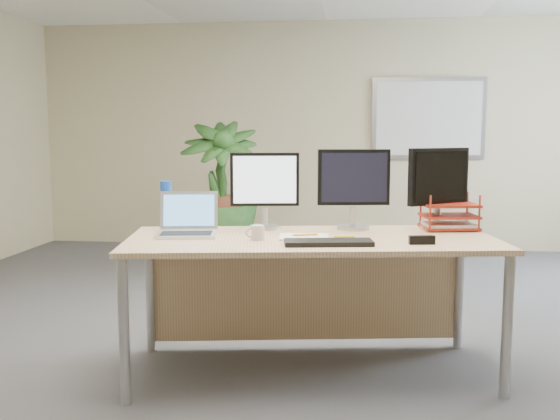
# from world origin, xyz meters

# --- Properties ---
(floor) EXTENTS (8.00, 8.00, 0.00)m
(floor) POSITION_xyz_m (0.00, 0.00, 0.00)
(floor) COLOR #4C4C51
(floor) RESTS_ON ground
(back_wall) EXTENTS (7.00, 0.04, 2.70)m
(back_wall) POSITION_xyz_m (0.00, 4.00, 1.35)
(back_wall) COLOR #C9BF8E
(back_wall) RESTS_ON floor
(whiteboard) EXTENTS (1.30, 0.04, 0.95)m
(whiteboard) POSITION_xyz_m (1.20, 3.97, 1.55)
(whiteboard) COLOR #A4A3A8
(whiteboard) RESTS_ON back_wall
(desk) EXTENTS (2.19, 1.19, 0.80)m
(desk) POSITION_xyz_m (0.11, 0.08, 0.63)
(desk) COLOR tan
(desk) RESTS_ON floor
(floor_plant) EXTENTS (0.94, 0.94, 1.50)m
(floor_plant) POSITION_xyz_m (-0.95, 2.38, 0.75)
(floor_plant) COLOR #183D16
(floor_plant) RESTS_ON floor
(monitor_left) EXTENTS (0.42, 0.19, 0.47)m
(monitor_left) POSITION_xyz_m (-0.18, 0.24, 1.07)
(monitor_left) COLOR #ACABB0
(monitor_left) RESTS_ON desk
(monitor_right) EXTENTS (0.44, 0.20, 0.49)m
(monitor_right) POSITION_xyz_m (0.36, 0.29, 1.08)
(monitor_right) COLOR #ACABB0
(monitor_right) RESTS_ON desk
(monitor_dark) EXTENTS (0.39, 0.29, 0.50)m
(monitor_dark) POSITION_xyz_m (0.88, 0.36, 1.08)
(monitor_dark) COLOR #ACABB0
(monitor_dark) RESTS_ON desk
(laptop) EXTENTS (0.38, 0.35, 0.24)m
(laptop) POSITION_xyz_m (-0.60, -0.03, 0.86)
(laptop) COLOR silver
(laptop) RESTS_ON desk
(keyboard) EXTENTS (0.49, 0.23, 0.03)m
(keyboard) POSITION_xyz_m (0.23, -0.27, 0.81)
(keyboard) COLOR black
(keyboard) RESTS_ON desk
(coffee_mug) EXTENTS (0.11, 0.07, 0.08)m
(coffee_mug) POSITION_xyz_m (-0.16, -0.16, 0.84)
(coffee_mug) COLOR silver
(coffee_mug) RESTS_ON desk
(spiral_notebook) EXTENTS (0.29, 0.23, 0.01)m
(spiral_notebook) POSITION_xyz_m (0.09, -0.07, 0.81)
(spiral_notebook) COLOR white
(spiral_notebook) RESTS_ON desk
(orange_pen) EXTENTS (0.14, 0.05, 0.01)m
(orange_pen) POSITION_xyz_m (0.09, -0.07, 0.82)
(orange_pen) COLOR orange
(orange_pen) RESTS_ON spiral_notebook
(yellow_highlighter) EXTENTS (0.12, 0.04, 0.02)m
(yellow_highlighter) POSITION_xyz_m (0.31, -0.04, 0.81)
(yellow_highlighter) COLOR yellow
(yellow_highlighter) RESTS_ON desk
(water_bottle) EXTENTS (0.08, 0.08, 0.30)m
(water_bottle) POSITION_xyz_m (-0.79, 0.17, 0.94)
(water_bottle) COLOR white
(water_bottle) RESTS_ON desk
(letter_tray) EXTENTS (0.36, 0.29, 0.15)m
(letter_tray) POSITION_xyz_m (0.94, 0.35, 0.87)
(letter_tray) COLOR maroon
(letter_tray) RESTS_ON desk
(stapler) EXTENTS (0.14, 0.06, 0.05)m
(stapler) POSITION_xyz_m (0.73, -0.19, 0.82)
(stapler) COLOR black
(stapler) RESTS_ON desk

